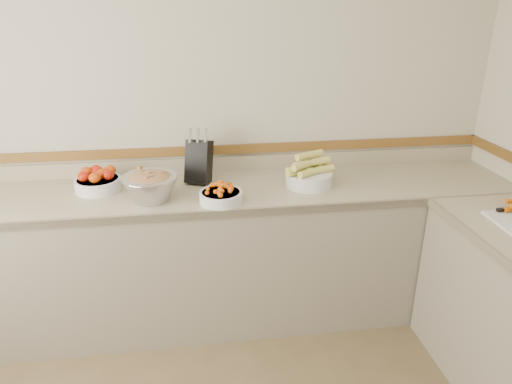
{
  "coord_description": "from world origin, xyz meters",
  "views": [
    {
      "loc": [
        0.03,
        -0.89,
        1.93
      ],
      "look_at": [
        0.35,
        1.35,
        1.0
      ],
      "focal_mm": 32.0,
      "sensor_mm": 36.0,
      "label": 1
    }
  ],
  "objects": [
    {
      "name": "back_wall",
      "position": [
        0.0,
        2.0,
        1.3
      ],
      "size": [
        4.0,
        0.0,
        4.0
      ],
      "primitive_type": "plane",
      "rotation": [
        1.57,
        0.0,
        0.0
      ],
      "color": "#BAB299",
      "rests_on": "ground_plane"
    },
    {
      "name": "counter_back",
      "position": [
        0.0,
        1.68,
        0.45
      ],
      "size": [
        4.0,
        0.65,
        1.08
      ],
      "color": "tan",
      "rests_on": "ground_plane"
    },
    {
      "name": "knife_block",
      "position": [
        0.06,
        1.81,
        1.04
      ],
      "size": [
        0.2,
        0.22,
        0.35
      ],
      "color": "black",
      "rests_on": "counter_back"
    },
    {
      "name": "tomato_bowl",
      "position": [
        -0.54,
        1.76,
        0.96
      ],
      "size": [
        0.27,
        0.27,
        0.13
      ],
      "color": "silver",
      "rests_on": "counter_back"
    },
    {
      "name": "cherry_tomato_bowl",
      "position": [
        0.17,
        1.47,
        0.94
      ],
      "size": [
        0.24,
        0.24,
        0.13
      ],
      "color": "silver",
      "rests_on": "counter_back"
    },
    {
      "name": "corn_bowl",
      "position": [
        0.72,
        1.65,
        0.97
      ],
      "size": [
        0.31,
        0.28,
        0.21
      ],
      "color": "silver",
      "rests_on": "counter_back"
    },
    {
      "name": "rhubarb_bowl",
      "position": [
        -0.22,
        1.55,
        0.99
      ],
      "size": [
        0.32,
        0.32,
        0.18
      ],
      "color": "#B2B2BA",
      "rests_on": "counter_back"
    }
  ]
}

